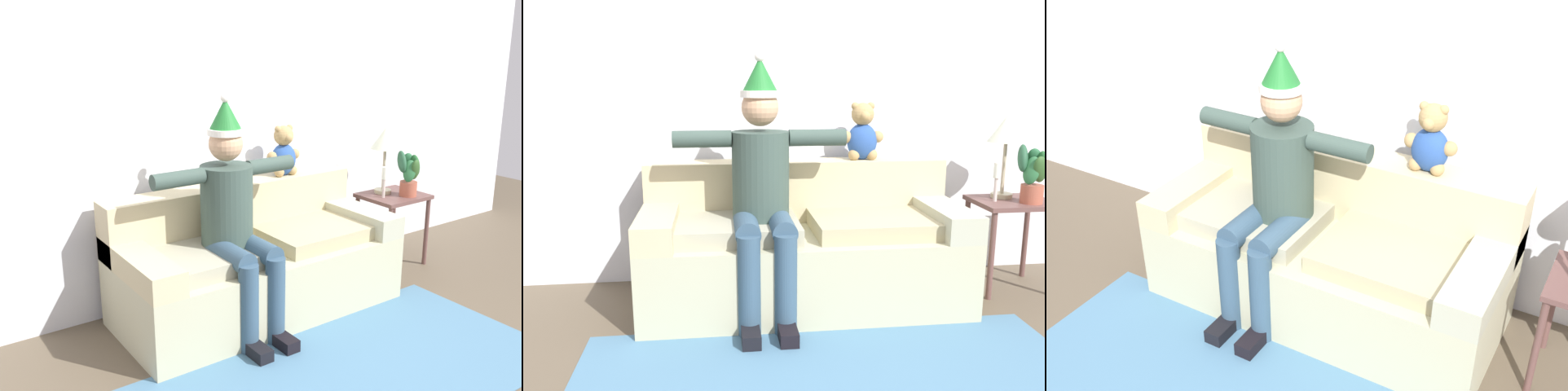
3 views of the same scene
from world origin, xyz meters
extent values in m
plane|color=brown|center=(0.00, 0.00, 0.00)|extent=(10.00, 10.00, 0.00)
cube|color=silver|center=(0.00, 1.55, 1.35)|extent=(7.00, 0.10, 2.70)
cube|color=#B9B591|center=(0.00, 0.99, 0.23)|extent=(1.97, 0.86, 0.47)
cube|color=#C5B68C|center=(0.00, 1.30, 0.67)|extent=(1.97, 0.24, 0.40)
cube|color=#C5B78C|center=(-0.87, 0.99, 0.55)|extent=(0.22, 0.86, 0.16)
cube|color=#B3B297|center=(0.87, 0.99, 0.55)|extent=(0.22, 0.86, 0.16)
cube|color=#A6A28A|center=(-0.44, 0.94, 0.52)|extent=(0.79, 0.60, 0.10)
cube|color=tan|center=(0.44, 0.94, 0.52)|extent=(0.79, 0.60, 0.10)
cylinder|color=#364941|center=(-0.26, 0.97, 0.83)|extent=(0.34, 0.34, 0.52)
sphere|color=tan|center=(-0.26, 0.97, 1.23)|extent=(0.22, 0.22, 0.22)
cylinder|color=white|center=(-0.26, 0.97, 1.31)|extent=(0.23, 0.23, 0.04)
cone|color=#1F6A2A|center=(-0.26, 0.97, 1.42)|extent=(0.21, 0.21, 0.20)
sphere|color=white|center=(-0.26, 0.97, 1.52)|extent=(0.06, 0.06, 0.06)
cylinder|color=#344F65|center=(-0.36, 0.77, 0.57)|extent=(0.14, 0.40, 0.14)
cylinder|color=#344F65|center=(-0.36, 0.57, 0.28)|extent=(0.13, 0.13, 0.57)
cube|color=black|center=(-0.36, 0.49, 0.04)|extent=(0.10, 0.24, 0.08)
cylinder|color=#344F65|center=(-0.16, 0.77, 0.57)|extent=(0.14, 0.40, 0.14)
cylinder|color=#344F65|center=(-0.16, 0.57, 0.28)|extent=(0.13, 0.13, 0.57)
cube|color=black|center=(-0.16, 0.49, 0.04)|extent=(0.10, 0.24, 0.08)
cylinder|color=#364941|center=(-0.60, 0.97, 1.05)|extent=(0.34, 0.10, 0.10)
cylinder|color=#364941|center=(0.08, 0.97, 1.05)|extent=(0.34, 0.10, 0.10)
ellipsoid|color=#284C95|center=(0.44, 1.30, 0.99)|extent=(0.20, 0.16, 0.24)
sphere|color=tan|center=(0.44, 1.30, 1.17)|extent=(0.15, 0.15, 0.15)
sphere|color=tan|center=(0.44, 1.24, 1.16)|extent=(0.07, 0.07, 0.07)
sphere|color=tan|center=(0.39, 1.30, 1.22)|extent=(0.05, 0.05, 0.05)
sphere|color=tan|center=(0.49, 1.30, 1.22)|extent=(0.05, 0.05, 0.05)
sphere|color=tan|center=(0.33, 1.30, 1.02)|extent=(0.08, 0.08, 0.08)
sphere|color=tan|center=(0.38, 1.27, 0.90)|extent=(0.08, 0.08, 0.08)
sphere|color=tan|center=(0.54, 1.30, 1.02)|extent=(0.08, 0.08, 0.08)
sphere|color=tan|center=(0.50, 1.27, 0.90)|extent=(0.08, 0.08, 0.08)
cube|color=brown|center=(1.42, 1.08, 0.59)|extent=(0.51, 0.43, 0.03)
cylinder|color=brown|center=(1.19, 0.89, 0.29)|extent=(0.04, 0.04, 0.58)
cylinder|color=brown|center=(1.64, 0.89, 0.29)|extent=(0.04, 0.04, 0.58)
cylinder|color=brown|center=(1.19, 1.26, 0.29)|extent=(0.04, 0.04, 0.58)
cylinder|color=brown|center=(1.64, 1.26, 0.29)|extent=(0.04, 0.04, 0.58)
cylinder|color=#BAB28B|center=(1.38, 1.16, 0.62)|extent=(0.14, 0.14, 0.03)
cylinder|color=#B6A98A|center=(1.38, 1.16, 0.81)|extent=(0.02, 0.02, 0.35)
cone|color=beige|center=(1.38, 1.16, 1.07)|extent=(0.24, 0.24, 0.18)
cylinder|color=#A5523D|center=(1.48, 0.98, 0.67)|extent=(0.14, 0.14, 0.12)
ellipsoid|color=#215B29|center=(1.54, 0.97, 0.86)|extent=(0.08, 0.13, 0.20)
ellipsoid|color=#245E37|center=(1.51, 1.04, 0.87)|extent=(0.14, 0.14, 0.19)
ellipsoid|color=#245135|center=(1.41, 1.01, 0.90)|extent=(0.11, 0.17, 0.21)
ellipsoid|color=#286437|center=(1.45, 0.95, 0.83)|extent=(0.15, 0.13, 0.20)
ellipsoid|color=#2D5324|center=(1.50, 0.94, 0.83)|extent=(0.15, 0.12, 0.21)
cylinder|color=beige|center=(1.28, 1.06, 0.69)|extent=(0.02, 0.02, 0.16)
cylinder|color=white|center=(1.28, 1.06, 0.81)|extent=(0.04, 0.04, 0.10)
cube|color=teal|center=(0.00, 0.01, 0.00)|extent=(2.47, 1.26, 0.01)
camera|label=1|loc=(-2.15, -2.13, 1.91)|focal=40.28mm
camera|label=2|loc=(-0.52, -2.23, 1.39)|focal=37.61mm
camera|label=3|loc=(1.40, -1.65, 2.43)|focal=44.25mm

